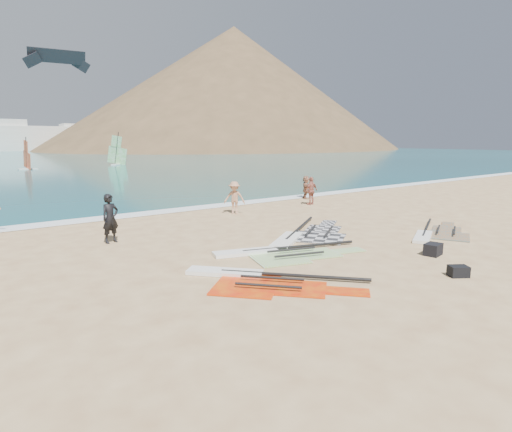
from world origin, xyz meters
TOP-DOWN VIEW (x-y plane):
  - ground at (0.00, 0.00)m, footprint 300.00×300.00m
  - surf_line at (0.00, 12.30)m, footprint 300.00×1.20m
  - headland_main at (85.00, 130.00)m, footprint 143.00×143.00m
  - headland_minor at (120.00, 140.00)m, footprint 70.00×70.00m
  - rig_grey at (0.92, 3.58)m, footprint 5.79×4.38m
  - rig_green at (-1.80, 2.10)m, footprint 5.09×2.90m
  - rig_orange at (5.29, 0.56)m, footprint 4.95×3.28m
  - rig_red at (-4.06, 0.37)m, footprint 4.02×4.71m
  - gear_bag_near at (2.27, -1.07)m, footprint 0.70×0.56m
  - gear_bag_far at (0.74, -2.74)m, footprint 0.63×0.59m
  - person_wetsuit at (-5.66, 7.24)m, footprint 0.76×0.59m
  - beachgoer_mid at (1.61, 9.63)m, footprint 1.23×1.19m
  - beachgoer_back at (6.99, 9.45)m, footprint 0.99×0.46m
  - beachgoer_right at (8.53, 11.50)m, footprint 1.04×1.43m
  - windsurfer_centre at (-0.74, 52.39)m, footprint 2.33×2.76m
  - windsurfer_right at (11.76, 54.99)m, footprint 2.50×2.46m
  - kitesurf_kite at (2.34, 46.31)m, footprint 7.27×1.58m

SIDE VIEW (x-z plane):
  - ground at x=0.00m, z-range 0.00..0.00m
  - surf_line at x=0.00m, z-range -0.02..0.02m
  - headland_main at x=85.00m, z-range -22.50..22.50m
  - headland_minor at x=120.00m, z-range -14.00..14.00m
  - rig_orange at x=5.29m, z-range -0.05..0.15m
  - rig_red at x=-4.06m, z-range -0.05..0.15m
  - rig_green at x=-1.80m, z-range -0.05..0.15m
  - rig_grey at x=0.92m, z-range -0.05..0.15m
  - gear_bag_far at x=0.74m, z-range 0.00..0.31m
  - gear_bag_near at x=2.27m, z-range 0.00..0.40m
  - beachgoer_right at x=8.53m, z-range 0.00..1.50m
  - beachgoer_back at x=6.99m, z-range 0.00..1.65m
  - beachgoer_mid at x=1.61m, z-range 0.00..1.69m
  - person_wetsuit at x=-5.66m, z-range 0.00..1.84m
  - windsurfer_centre at x=-0.74m, z-range -0.84..3.30m
  - windsurfer_right at x=11.76m, z-range -1.06..3.83m
  - kitesurf_kite at x=2.34m, z-range 11.80..14.18m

